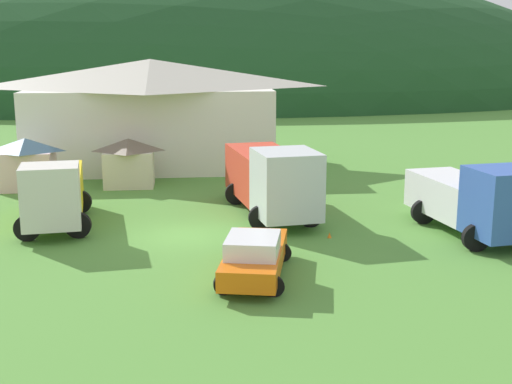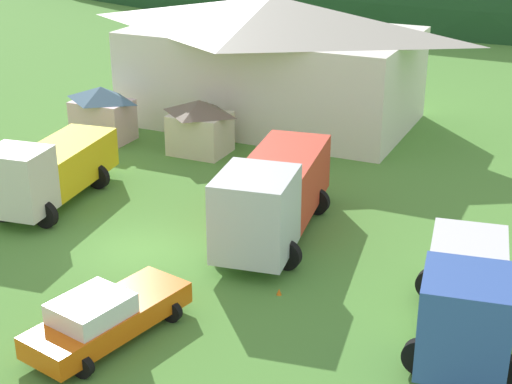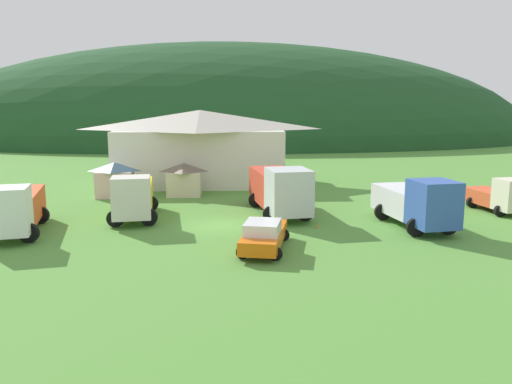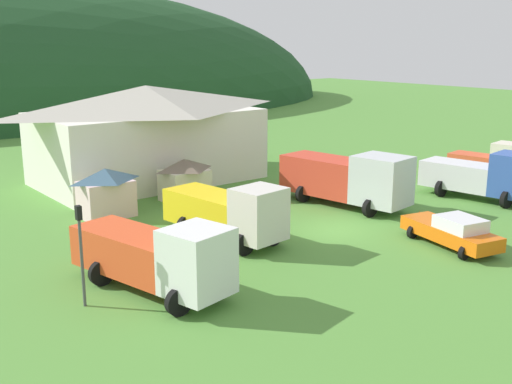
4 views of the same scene
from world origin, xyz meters
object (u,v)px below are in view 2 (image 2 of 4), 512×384
(play_shed_pink, at_px, (103,113))
(play_shed_cream, at_px, (200,126))
(service_pickup_orange, at_px, (105,317))
(depot_building, at_px, (273,58))
(box_truck_blue, at_px, (466,296))
(traffic_cone_near_pickup, at_px, (279,295))
(flatbed_truck_yellow, at_px, (49,169))
(tow_truck_silver, at_px, (273,194))

(play_shed_pink, bearing_deg, play_shed_cream, 3.41)
(play_shed_pink, height_order, service_pickup_orange, play_shed_pink)
(play_shed_pink, xyz_separation_m, service_pickup_orange, (11.19, -15.90, -0.66))
(depot_building, bearing_deg, play_shed_pink, -133.52)
(depot_building, xyz_separation_m, box_truck_blue, (14.31, -18.64, -1.96))
(box_truck_blue, height_order, traffic_cone_near_pickup, box_truck_blue)
(flatbed_truck_yellow, xyz_separation_m, box_truck_blue, (17.97, -3.50, 0.06))
(play_shed_cream, xyz_separation_m, play_shed_pink, (-5.60, -0.33, 0.08))
(depot_building, height_order, tow_truck_silver, depot_building)
(play_shed_pink, height_order, tow_truck_silver, tow_truck_silver)
(play_shed_cream, distance_m, tow_truck_silver, 10.50)
(box_truck_blue, bearing_deg, depot_building, -151.26)
(depot_building, xyz_separation_m, tow_truck_silver, (6.23, -14.23, -1.76))
(box_truck_blue, bearing_deg, traffic_cone_near_pickup, -102.96)
(depot_building, bearing_deg, flatbed_truck_yellow, -103.59)
(depot_building, xyz_separation_m, flatbed_truck_yellow, (-3.66, -15.14, -2.02))
(tow_truck_silver, bearing_deg, box_truck_blue, 52.97)
(service_pickup_orange, bearing_deg, box_truck_blue, 125.64)
(flatbed_truck_yellow, height_order, tow_truck_silver, tow_truck_silver)
(traffic_cone_near_pickup, bearing_deg, depot_building, 114.27)
(flatbed_truck_yellow, xyz_separation_m, tow_truck_silver, (9.89, 0.91, 0.26))
(tow_truck_silver, distance_m, traffic_cone_near_pickup, 4.80)
(play_shed_cream, bearing_deg, service_pickup_orange, -71.02)
(service_pickup_orange, bearing_deg, play_shed_pink, -132.81)
(play_shed_cream, relative_size, box_truck_blue, 0.40)
(service_pickup_orange, bearing_deg, play_shed_cream, -148.95)
(play_shed_cream, height_order, tow_truck_silver, tow_truck_silver)
(play_shed_cream, xyz_separation_m, tow_truck_silver, (7.27, -7.56, 0.43))
(traffic_cone_near_pickup, bearing_deg, flatbed_truck_yellow, 165.55)
(flatbed_truck_yellow, relative_size, tow_truck_silver, 0.85)
(flatbed_truck_yellow, height_order, box_truck_blue, box_truck_blue)
(depot_building, relative_size, tow_truck_silver, 1.89)
(service_pickup_orange, height_order, traffic_cone_near_pickup, service_pickup_orange)
(play_shed_cream, bearing_deg, play_shed_pink, -176.59)
(traffic_cone_near_pickup, bearing_deg, play_shed_pink, 142.98)
(flatbed_truck_yellow, bearing_deg, box_truck_blue, 71.76)
(play_shed_cream, bearing_deg, tow_truck_silver, -46.13)
(tow_truck_silver, relative_size, traffic_cone_near_pickup, 19.41)
(play_shed_pink, distance_m, service_pickup_orange, 19.46)
(tow_truck_silver, distance_m, box_truck_blue, 9.21)
(traffic_cone_near_pickup, bearing_deg, play_shed_cream, 128.72)
(flatbed_truck_yellow, xyz_separation_m, service_pickup_orange, (8.20, -7.76, -0.76))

